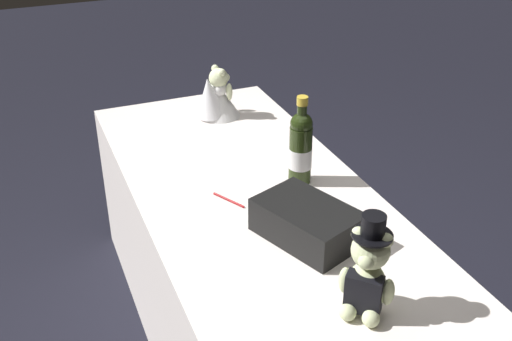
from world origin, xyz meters
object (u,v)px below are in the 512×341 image
(teddy_bear_bride, at_px, (216,97))
(signing_pen, at_px, (230,200))
(gift_case_black, at_px, (307,222))
(champagne_bottle, at_px, (301,147))
(teddy_bear_groom, at_px, (367,274))

(teddy_bear_bride, distance_m, signing_pen, 0.73)
(signing_pen, xyz_separation_m, gift_case_black, (0.29, 0.15, 0.05))
(champagne_bottle, xyz_separation_m, gift_case_black, (0.33, -0.13, -0.08))
(teddy_bear_bride, bearing_deg, champagne_bottle, 7.68)
(signing_pen, bearing_deg, teddy_bear_bride, 164.37)
(gift_case_black, bearing_deg, teddy_bear_bride, 177.40)
(teddy_bear_bride, relative_size, gift_case_black, 0.62)
(champagne_bottle, relative_size, signing_pen, 2.49)
(teddy_bear_groom, bearing_deg, signing_pen, -167.72)
(teddy_bear_groom, bearing_deg, teddy_bear_bride, 177.75)
(teddy_bear_groom, bearing_deg, gift_case_black, 178.71)
(teddy_bear_groom, distance_m, champagne_bottle, 0.70)
(teddy_bear_bride, height_order, champagne_bottle, champagne_bottle)
(teddy_bear_groom, distance_m, gift_case_black, 0.37)
(teddy_bear_groom, relative_size, champagne_bottle, 0.90)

